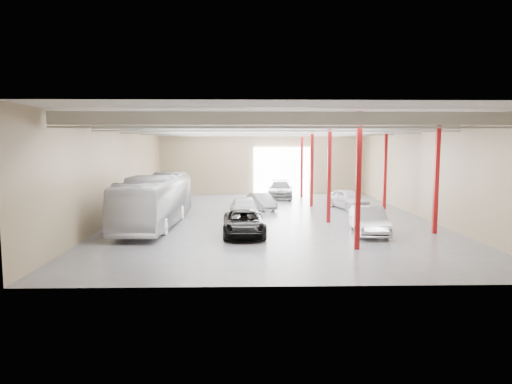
{
  "coord_description": "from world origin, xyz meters",
  "views": [
    {
      "loc": [
        -1.94,
        -32.83,
        5.43
      ],
      "look_at": [
        -1.2,
        -2.77,
        2.2
      ],
      "focal_mm": 32.0,
      "sensor_mm": 36.0,
      "label": 1
    }
  ],
  "objects_px": {
    "car_row_c": "(280,190)",
    "car_right_near": "(369,220)",
    "car_right_far": "(348,199)",
    "black_sedan": "(244,223)",
    "coach_bus": "(155,200)",
    "car_row_b": "(261,201)",
    "car_row_a": "(244,209)"
  },
  "relations": [
    {
      "from": "black_sedan",
      "to": "car_right_near",
      "type": "relative_size",
      "value": 1.06
    },
    {
      "from": "coach_bus",
      "to": "black_sedan",
      "type": "xyz_separation_m",
      "value": [
        5.83,
        -3.39,
        -0.94
      ]
    },
    {
      "from": "black_sedan",
      "to": "car_row_c",
      "type": "bearing_deg",
      "value": 76.92
    },
    {
      "from": "black_sedan",
      "to": "coach_bus",
      "type": "bearing_deg",
      "value": 147.84
    },
    {
      "from": "car_right_near",
      "to": "car_right_far",
      "type": "relative_size",
      "value": 1.04
    },
    {
      "from": "car_row_c",
      "to": "black_sedan",
      "type": "bearing_deg",
      "value": -96.02
    },
    {
      "from": "car_row_b",
      "to": "car_right_near",
      "type": "distance_m",
      "value": 12.16
    },
    {
      "from": "black_sedan",
      "to": "car_row_a",
      "type": "xyz_separation_m",
      "value": [
        0.01,
        5.2,
        0.1
      ]
    },
    {
      "from": "car_row_a",
      "to": "car_right_near",
      "type": "bearing_deg",
      "value": -36.62
    },
    {
      "from": "car_right_far",
      "to": "car_row_a",
      "type": "bearing_deg",
      "value": -164.03
    },
    {
      "from": "car_row_a",
      "to": "coach_bus",
      "type": "bearing_deg",
      "value": -166.07
    },
    {
      "from": "coach_bus",
      "to": "car_row_a",
      "type": "xyz_separation_m",
      "value": [
        5.84,
        1.81,
        -0.84
      ]
    },
    {
      "from": "coach_bus",
      "to": "car_row_b",
      "type": "height_order",
      "value": "coach_bus"
    },
    {
      "from": "car_row_b",
      "to": "car_right_near",
      "type": "xyz_separation_m",
      "value": [
        6.08,
        -10.53,
        0.15
      ]
    },
    {
      "from": "black_sedan",
      "to": "car_row_b",
      "type": "height_order",
      "value": "black_sedan"
    },
    {
      "from": "car_row_c",
      "to": "car_right_near",
      "type": "height_order",
      "value": "car_row_c"
    },
    {
      "from": "car_row_a",
      "to": "car_right_near",
      "type": "distance_m",
      "value": 8.97
    },
    {
      "from": "car_row_a",
      "to": "car_row_c",
      "type": "xyz_separation_m",
      "value": [
        3.57,
        13.1,
        0.01
      ]
    },
    {
      "from": "car_row_b",
      "to": "car_right_near",
      "type": "bearing_deg",
      "value": -77.39
    },
    {
      "from": "coach_bus",
      "to": "car_right_near",
      "type": "xyz_separation_m",
      "value": [
        13.33,
        -3.11,
        -0.86
      ]
    },
    {
      "from": "car_row_a",
      "to": "car_right_far",
      "type": "bearing_deg",
      "value": 30.19
    },
    {
      "from": "coach_bus",
      "to": "car_row_b",
      "type": "relative_size",
      "value": 2.98
    },
    {
      "from": "coach_bus",
      "to": "car_right_far",
      "type": "relative_size",
      "value": 2.52
    },
    {
      "from": "car_row_b",
      "to": "car_right_far",
      "type": "relative_size",
      "value": 0.84
    },
    {
      "from": "car_row_a",
      "to": "car_row_c",
      "type": "relative_size",
      "value": 0.84
    },
    {
      "from": "car_row_c",
      "to": "car_right_far",
      "type": "bearing_deg",
      "value": -50.64
    },
    {
      "from": "coach_bus",
      "to": "car_row_a",
      "type": "height_order",
      "value": "coach_bus"
    },
    {
      "from": "black_sedan",
      "to": "car_right_far",
      "type": "xyz_separation_m",
      "value": [
        8.63,
        10.91,
        0.08
      ]
    },
    {
      "from": "car_right_near",
      "to": "car_right_far",
      "type": "bearing_deg",
      "value": 88.85
    },
    {
      "from": "coach_bus",
      "to": "black_sedan",
      "type": "relative_size",
      "value": 2.28
    },
    {
      "from": "car_row_b",
      "to": "car_right_far",
      "type": "distance_m",
      "value": 7.21
    },
    {
      "from": "car_right_far",
      "to": "black_sedan",
      "type": "bearing_deg",
      "value": -145.88
    }
  ]
}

